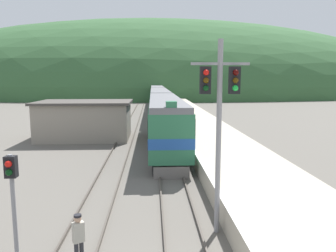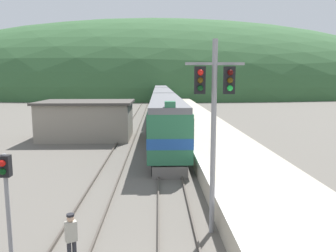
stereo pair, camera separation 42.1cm
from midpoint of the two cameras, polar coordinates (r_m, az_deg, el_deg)
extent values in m
cube|color=#4C443D|center=(77.78, -1.62, 3.87)|extent=(0.08, 180.00, 0.16)
cube|color=#4C443D|center=(77.80, -0.56, 3.87)|extent=(0.08, 180.00, 0.16)
cube|color=#4C443D|center=(77.87, -4.45, 3.85)|extent=(0.08, 180.00, 0.16)
cube|color=#4C443D|center=(77.81, -3.39, 3.86)|extent=(0.08, 180.00, 0.16)
cube|color=#B2A893|center=(58.06, 3.51, 2.81)|extent=(5.46, 140.00, 1.09)
cube|color=silver|center=(57.83, 0.93, 3.35)|extent=(0.24, 140.00, 0.01)
ellipsoid|color=#335B33|center=(129.98, -1.38, 5.61)|extent=(213.56, 96.10, 55.64)
cube|color=gray|center=(34.13, -13.58, 0.86)|extent=(8.79, 5.82, 3.58)
cube|color=#47423D|center=(33.94, -13.69, 4.06)|extent=(9.29, 6.32, 0.24)
cube|color=black|center=(29.65, 0.06, -2.69)|extent=(2.32, 18.69, 0.85)
cube|color=#286B47|center=(29.34, 0.06, 1.10)|extent=(2.82, 19.89, 3.10)
cube|color=#1E4C99|center=(29.37, 0.06, 0.62)|extent=(2.85, 19.91, 0.68)
cube|color=black|center=(29.26, 0.06, 2.42)|extent=(2.85, 18.69, 0.93)
cube|color=slate|center=(29.17, 0.06, 4.51)|extent=(2.65, 19.89, 0.40)
cube|color=black|center=(20.52, 0.85, -0.09)|extent=(2.86, 2.20, 1.24)
cube|color=#286B47|center=(19.68, 0.95, 3.79)|extent=(0.64, 0.80, 0.36)
cube|color=slate|center=(20.19, 0.96, -8.07)|extent=(2.20, 0.40, 0.77)
cube|color=black|center=(51.61, -0.74, 2.01)|extent=(2.32, 21.34, 0.85)
cube|color=#286B47|center=(51.43, -0.74, 4.19)|extent=(2.82, 22.70, 3.10)
cube|color=#1E4C99|center=(51.45, -0.74, 3.92)|extent=(2.85, 22.72, 0.68)
cube|color=black|center=(51.38, -0.74, 4.95)|extent=(2.85, 21.34, 0.93)
cube|color=slate|center=(51.33, -0.74, 6.14)|extent=(2.65, 22.70, 0.40)
cube|color=black|center=(75.11, -1.07, 3.98)|extent=(2.32, 21.34, 0.85)
cube|color=#286B47|center=(74.98, -1.07, 5.48)|extent=(2.82, 22.70, 3.10)
cube|color=#1E4C99|center=(75.00, -1.07, 5.29)|extent=(2.85, 22.72, 0.68)
cube|color=black|center=(74.95, -1.08, 6.00)|extent=(2.85, 21.34, 0.93)
cube|color=slate|center=(74.92, -1.08, 6.82)|extent=(2.65, 22.70, 0.40)
cube|color=black|center=(98.65, -1.25, 5.01)|extent=(2.32, 21.34, 0.85)
cube|color=#286B47|center=(98.56, -1.25, 6.15)|extent=(2.82, 22.70, 3.10)
cube|color=#1E4C99|center=(98.57, -1.25, 6.01)|extent=(2.85, 22.72, 0.68)
cube|color=black|center=(98.54, -1.25, 6.55)|extent=(2.85, 21.34, 0.93)
cube|color=slate|center=(98.51, -1.25, 7.17)|extent=(2.65, 22.70, 0.40)
cylinder|color=gray|center=(12.67, 8.84, -2.34)|extent=(0.20, 0.20, 7.51)
cube|color=gray|center=(12.47, 9.13, 10.67)|extent=(2.20, 0.10, 0.10)
cube|color=black|center=(12.37, 6.54, 7.91)|extent=(0.40, 0.28, 1.02)
sphere|color=red|center=(12.20, 6.68, 9.25)|extent=(0.22, 0.22, 0.22)
sphere|color=#412C05|center=(12.20, 6.66, 7.91)|extent=(0.22, 0.22, 0.22)
sphere|color=black|center=(12.20, 6.64, 6.56)|extent=(0.22, 0.22, 0.22)
cube|color=black|center=(12.57, 11.55, 7.81)|extent=(0.40, 0.28, 1.02)
sphere|color=#3C0504|center=(12.41, 11.78, 9.12)|extent=(0.22, 0.22, 0.22)
sphere|color=#412C05|center=(12.41, 11.74, 7.80)|extent=(0.22, 0.22, 0.22)
sphere|color=green|center=(12.41, 11.70, 6.48)|extent=(0.22, 0.22, 0.22)
cylinder|color=gray|center=(12.30, -25.21, -12.73)|extent=(0.14, 0.14, 3.65)
cube|color=black|center=(11.89, -25.63, -6.31)|extent=(0.36, 0.28, 0.71)
sphere|color=red|center=(11.70, -26.01, -5.86)|extent=(0.22, 0.22, 0.22)
sphere|color=black|center=(11.77, -25.93, -7.16)|extent=(0.22, 0.22, 0.22)
cube|color=#B2AD9E|center=(11.44, -15.48, -17.27)|extent=(0.42, 0.37, 0.66)
sphere|color=tan|center=(11.26, -15.57, -15.21)|extent=(0.23, 0.23, 0.23)
cylinder|color=black|center=(11.22, -15.59, -14.72)|extent=(0.24, 0.24, 0.07)
camera|label=1|loc=(0.21, -89.51, 0.07)|focal=35.00mm
camera|label=2|loc=(0.21, 90.49, -0.07)|focal=35.00mm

